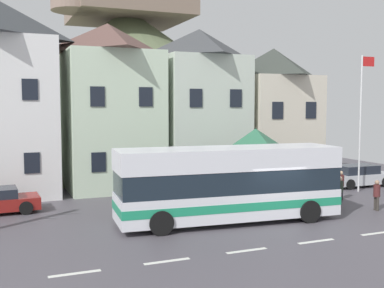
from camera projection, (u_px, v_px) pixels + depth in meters
name	position (u px, v px, depth m)	size (l,w,h in m)	color
ground_plane	(278.00, 226.00, 20.33)	(40.00, 60.00, 0.07)	#4E4A51
townhouse_01	(109.00, 106.00, 29.67)	(5.51, 7.04, 10.21)	beige
townhouse_02	(199.00, 107.00, 31.07)	(5.35, 5.25, 10.07)	silver
townhouse_03	(273.00, 114.00, 33.25)	(5.17, 5.24, 9.08)	beige
hilltop_castle	(128.00, 78.00, 50.07)	(43.38, 43.38, 22.00)	#5F6B4B
transit_bus	(228.00, 185.00, 20.78)	(10.07, 3.39, 3.30)	silver
bus_shelter	(256.00, 143.00, 25.29)	(3.60, 3.60, 3.91)	#473D33
parked_car_00	(358.00, 176.00, 29.98)	(4.20, 1.91, 1.36)	#BABCC3
parked_car_01	(259.00, 182.00, 27.51)	(4.36, 1.99, 1.32)	slate
pedestrian_00	(340.00, 188.00, 23.96)	(0.36, 0.36, 1.55)	black
pedestrian_01	(306.00, 187.00, 25.03)	(0.35, 0.35, 1.47)	#38332D
pedestrian_02	(377.00, 193.00, 23.05)	(0.32, 0.32, 1.51)	#38332D
pedestrian_03	(341.00, 183.00, 25.58)	(0.36, 0.36, 1.60)	black
public_bench	(251.00, 184.00, 28.06)	(1.52, 0.48, 0.87)	brown
flagpole	(362.00, 114.00, 27.82)	(0.95, 0.10, 8.05)	silver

